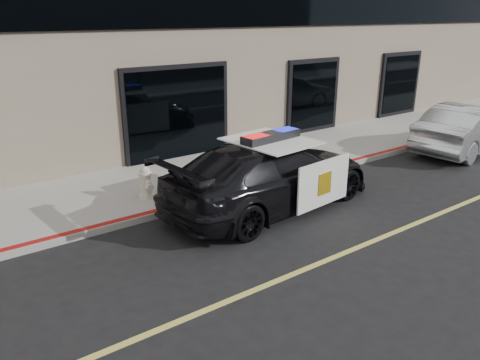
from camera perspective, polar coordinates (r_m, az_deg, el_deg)
ground at (r=10.06m, az=17.71°, el=-6.37°), size 120.00×120.00×0.00m
sidewalk_n at (r=13.51m, az=-0.14°, el=1.67°), size 60.00×3.50×0.15m
police_car at (r=10.67m, az=3.72°, el=0.71°), size 3.30×5.86×1.77m
silver_sedan at (r=16.79m, az=26.11°, el=5.70°), size 2.59×5.00×1.54m
fire_hydrant at (r=11.11m, az=-11.40°, el=-0.35°), size 0.36×0.50×0.80m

